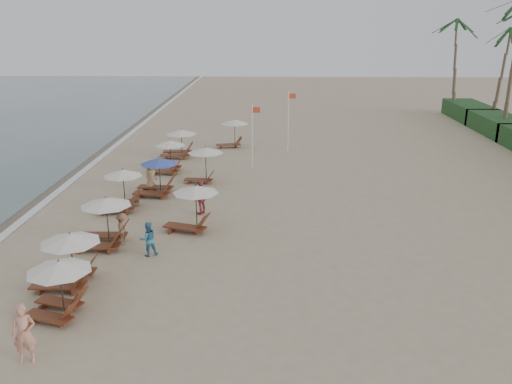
{
  "coord_description": "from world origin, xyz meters",
  "views": [
    {
      "loc": [
        1.5,
        -18.52,
        9.76
      ],
      "look_at": [
        0.76,
        7.68,
        1.3
      ],
      "focal_mm": 37.37,
      "sensor_mm": 36.0,
      "label": 1
    }
  ],
  "objects_px": {
    "inland_station_1": "(203,160)",
    "beachgoer_near": "(24,333)",
    "lounger_station_5": "(167,157)",
    "lounger_station_6": "(178,144)",
    "lounger_station_2": "(102,224)",
    "beachgoer_mid_a": "(148,239)",
    "beachgoer_mid_b": "(123,229)",
    "lounger_station_1": "(66,260)",
    "lounger_station_3": "(119,192)",
    "lounger_station_4": "(155,178)",
    "inland_station_2": "(232,130)",
    "beachgoer_far_a": "(201,197)",
    "inland_station_0": "(191,205)",
    "lounger_station_0": "(56,287)",
    "beachgoer_far_b": "(150,176)",
    "flag_pole_near": "(253,132)"
  },
  "relations": [
    {
      "from": "inland_station_0",
      "to": "beachgoer_near",
      "type": "xyz_separation_m",
      "value": [
        -3.42,
        -10.52,
        -0.36
      ]
    },
    {
      "from": "lounger_station_4",
      "to": "inland_station_2",
      "type": "xyz_separation_m",
      "value": [
        3.6,
        12.42,
        0.34
      ]
    },
    {
      "from": "lounger_station_0",
      "to": "lounger_station_4",
      "type": "relative_size",
      "value": 0.91
    },
    {
      "from": "lounger_station_3",
      "to": "beachgoer_mid_a",
      "type": "distance_m",
      "value": 6.42
    },
    {
      "from": "beachgoer_mid_a",
      "to": "beachgoer_near",
      "type": "bearing_deg",
      "value": 50.39
    },
    {
      "from": "lounger_station_4",
      "to": "lounger_station_2",
      "type": "bearing_deg",
      "value": -96.4
    },
    {
      "from": "lounger_station_4",
      "to": "beachgoer_mid_a",
      "type": "xyz_separation_m",
      "value": [
        1.45,
        -8.47,
        -0.26
      ]
    },
    {
      "from": "lounger_station_2",
      "to": "beachgoer_mid_a",
      "type": "distance_m",
      "value": 2.5
    },
    {
      "from": "lounger_station_6",
      "to": "lounger_station_5",
      "type": "bearing_deg",
      "value": -90.11
    },
    {
      "from": "inland_station_0",
      "to": "lounger_station_4",
      "type": "bearing_deg",
      "value": 117.39
    },
    {
      "from": "beachgoer_mid_a",
      "to": "beachgoer_far_b",
      "type": "distance_m",
      "value": 9.48
    },
    {
      "from": "inland_station_0",
      "to": "inland_station_2",
      "type": "distance_m",
      "value": 18.0
    },
    {
      "from": "lounger_station_5",
      "to": "lounger_station_6",
      "type": "distance_m",
      "value": 4.25
    },
    {
      "from": "lounger_station_2",
      "to": "beachgoer_far_b",
      "type": "bearing_deg",
      "value": 87.46
    },
    {
      "from": "inland_station_2",
      "to": "beachgoer_mid_b",
      "type": "height_order",
      "value": "inland_station_2"
    },
    {
      "from": "lounger_station_2",
      "to": "inland_station_0",
      "type": "bearing_deg",
      "value": 27.75
    },
    {
      "from": "lounger_station_5",
      "to": "inland_station_0",
      "type": "bearing_deg",
      "value": -73.35
    },
    {
      "from": "lounger_station_3",
      "to": "lounger_station_5",
      "type": "bearing_deg",
      "value": 81.25
    },
    {
      "from": "lounger_station_3",
      "to": "lounger_station_6",
      "type": "bearing_deg",
      "value": 84.35
    },
    {
      "from": "beachgoer_mid_b",
      "to": "lounger_station_6",
      "type": "bearing_deg",
      "value": -11.05
    },
    {
      "from": "beachgoer_near",
      "to": "beachgoer_mid_b",
      "type": "distance_m",
      "value": 8.82
    },
    {
      "from": "inland_station_2",
      "to": "lounger_station_3",
      "type": "bearing_deg",
      "value": -108.2
    },
    {
      "from": "lounger_station_1",
      "to": "lounger_station_3",
      "type": "relative_size",
      "value": 1.03
    },
    {
      "from": "inland_station_1",
      "to": "beachgoer_near",
      "type": "height_order",
      "value": "inland_station_1"
    },
    {
      "from": "lounger_station_1",
      "to": "inland_station_0",
      "type": "height_order",
      "value": "inland_station_0"
    },
    {
      "from": "inland_station_1",
      "to": "beachgoer_mid_b",
      "type": "distance_m",
      "value": 10.19
    },
    {
      "from": "inland_station_0",
      "to": "inland_station_2",
      "type": "height_order",
      "value": "same"
    },
    {
      "from": "lounger_station_0",
      "to": "inland_station_1",
      "type": "height_order",
      "value": "inland_station_1"
    },
    {
      "from": "beachgoer_far_b",
      "to": "beachgoer_mid_a",
      "type": "bearing_deg",
      "value": -144.79
    },
    {
      "from": "lounger_station_3",
      "to": "flag_pole_near",
      "type": "height_order",
      "value": "flag_pole_near"
    },
    {
      "from": "beachgoer_mid_b",
      "to": "beachgoer_far_b",
      "type": "relative_size",
      "value": 0.84
    },
    {
      "from": "lounger_station_2",
      "to": "beachgoer_mid_a",
      "type": "xyz_separation_m",
      "value": [
        2.3,
        -0.94,
        -0.3
      ]
    },
    {
      "from": "beachgoer_far_a",
      "to": "beachgoer_far_b",
      "type": "relative_size",
      "value": 1.04
    },
    {
      "from": "lounger_station_0",
      "to": "lounger_station_6",
      "type": "distance_m",
      "value": 22.55
    },
    {
      "from": "lounger_station_0",
      "to": "beachgoer_near",
      "type": "distance_m",
      "value": 2.6
    },
    {
      "from": "lounger_station_1",
      "to": "lounger_station_5",
      "type": "height_order",
      "value": "lounger_station_5"
    },
    {
      "from": "lounger_station_6",
      "to": "beachgoer_far_b",
      "type": "distance_m",
      "value": 8.24
    },
    {
      "from": "lounger_station_6",
      "to": "beachgoer_mid_a",
      "type": "height_order",
      "value": "lounger_station_6"
    },
    {
      "from": "beachgoer_near",
      "to": "beachgoer_mid_b",
      "type": "height_order",
      "value": "beachgoer_near"
    },
    {
      "from": "beachgoer_far_b",
      "to": "inland_station_0",
      "type": "bearing_deg",
      "value": -128.73
    },
    {
      "from": "lounger_station_5",
      "to": "beachgoer_far_a",
      "type": "relative_size",
      "value": 1.33
    },
    {
      "from": "lounger_station_3",
      "to": "lounger_station_6",
      "type": "xyz_separation_m",
      "value": [
        1.16,
        11.75,
        -0.03
      ]
    },
    {
      "from": "beachgoer_near",
      "to": "lounger_station_1",
      "type": "bearing_deg",
      "value": 84.78
    },
    {
      "from": "lounger_station_1",
      "to": "beachgoer_near",
      "type": "height_order",
      "value": "lounger_station_1"
    },
    {
      "from": "beachgoer_near",
      "to": "beachgoer_mid_b",
      "type": "bearing_deg",
      "value": 74.7
    },
    {
      "from": "lounger_station_4",
      "to": "beachgoer_near",
      "type": "relative_size",
      "value": 1.41
    },
    {
      "from": "beachgoer_far_a",
      "to": "lounger_station_1",
      "type": "bearing_deg",
      "value": 4.84
    },
    {
      "from": "lounger_station_3",
      "to": "beachgoer_far_a",
      "type": "bearing_deg",
      "value": -6.47
    },
    {
      "from": "inland_station_0",
      "to": "flag_pole_near",
      "type": "relative_size",
      "value": 0.65
    },
    {
      "from": "lounger_station_4",
      "to": "inland_station_0",
      "type": "height_order",
      "value": "inland_station_0"
    }
  ]
}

